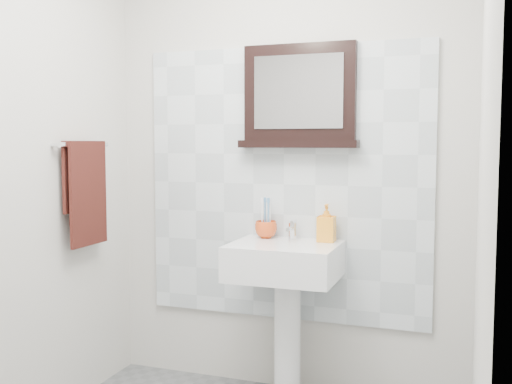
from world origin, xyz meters
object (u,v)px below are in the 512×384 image
(soap_dispenser, at_px, (326,223))
(framed_mirror, at_px, (299,99))
(hand_towel, at_px, (86,185))
(pedestal_sink, at_px, (285,278))
(toothbrush_cup, at_px, (266,229))

(soap_dispenser, relative_size, framed_mirror, 0.31)
(hand_towel, bearing_deg, framed_mirror, 24.33)
(hand_towel, bearing_deg, soap_dispenser, 18.49)
(pedestal_sink, xyz_separation_m, soap_dispenser, (0.19, 0.12, 0.28))
(pedestal_sink, relative_size, hand_towel, 1.75)
(soap_dispenser, bearing_deg, hand_towel, -163.00)
(toothbrush_cup, xyz_separation_m, framed_mirror, (0.17, 0.06, 0.71))
(soap_dispenser, relative_size, hand_towel, 0.36)
(pedestal_sink, distance_m, soap_dispenser, 0.36)
(hand_towel, bearing_deg, pedestal_sink, 15.45)
(toothbrush_cup, distance_m, framed_mirror, 0.73)
(pedestal_sink, bearing_deg, soap_dispenser, 32.85)
(toothbrush_cup, xyz_separation_m, soap_dispenser, (0.34, -0.01, 0.05))
(framed_mirror, bearing_deg, pedestal_sink, -95.63)
(toothbrush_cup, bearing_deg, pedestal_sink, -40.72)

